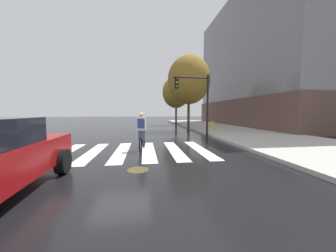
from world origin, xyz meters
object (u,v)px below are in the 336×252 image
Objects in this scene: manhole_cover at (138,170)px; traffic_light_near at (196,95)px; street_tree_mid at (176,92)px; fire_hydrant at (212,125)px; street_tree_near at (189,80)px; cyclist at (142,132)px.

manhole_cover is 7.83m from traffic_light_near.
street_tree_mid is at bearing 86.26° from traffic_light_near.
fire_hydrant reaches higher than manhole_cover.
cyclist is at bearing -117.66° from street_tree_near.
traffic_light_near is at bearing 59.85° from manhole_cover.
traffic_light_near is 4.74m from street_tree_near.
cyclist is 0.41× the size of traffic_light_near.
fire_hydrant is 0.12× the size of street_tree_mid.
cyclist is at bearing -131.01° from fire_hydrant.
street_tree_mid is (0.09, 6.83, -0.36)m from street_tree_near.
manhole_cover is at bearing -91.88° from cyclist.
street_tree_near is at bearing 68.01° from manhole_cover.
fire_hydrant is (6.18, 7.11, -0.31)m from cyclist.
traffic_light_near is at bearing -127.38° from fire_hydrant.
cyclist is at bearing -106.15° from street_tree_mid.
traffic_light_near is (3.58, 3.70, 2.02)m from cyclist.
manhole_cover is at bearing -104.11° from street_tree_mid.
fire_hydrant is at bearing -76.40° from street_tree_mid.
cyclist reaches higher than manhole_cover.
traffic_light_near is 4.88m from fire_hydrant.
street_tree_near is 1.08× the size of street_tree_mid.
cyclist is at bearing 88.12° from manhole_cover.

